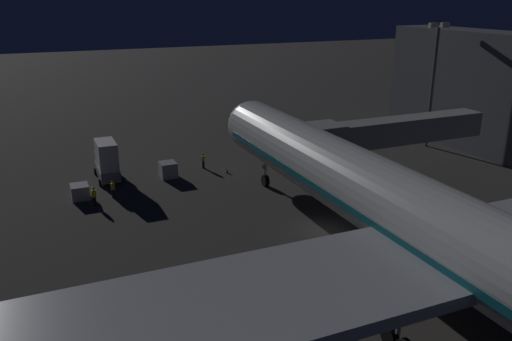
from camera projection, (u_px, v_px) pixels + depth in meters
name	position (u px, v px, depth m)	size (l,w,h in m)	color
ground_plane	(324.00, 232.00, 43.60)	(320.00, 320.00, 0.00)	#383533
airliner_at_gate	(442.00, 235.00, 30.47)	(48.63, 62.34, 17.48)	silver
jet_bridge	(384.00, 133.00, 52.38)	(20.33, 3.40, 7.19)	#9E9E99
apron_floodlight_mast	(434.00, 75.00, 65.22)	(2.90, 0.50, 15.57)	#59595E
catering_truck	(107.00, 160.00, 55.26)	(2.36, 5.57, 4.32)	slate
baggage_container_near_belt	(168.00, 170.00, 56.35)	(1.72, 1.90, 1.67)	#B7BABF
baggage_container_mid_row	(80.00, 192.00, 50.47)	(1.65, 1.89, 1.40)	#B7BABF
ground_crew_near_nose_gear	(203.00, 160.00, 59.16)	(0.40, 0.40, 1.75)	black
ground_crew_by_belt_loader	(94.00, 196.00, 48.61)	(0.40, 0.40, 1.86)	black
ground_crew_marshaller_fwd	(113.00, 188.00, 50.54)	(0.40, 0.40, 1.80)	black
traffic_cone_nose_port	(263.00, 166.00, 59.51)	(0.36, 0.36, 0.55)	orange
traffic_cone_nose_starboard	(227.00, 170.00, 57.85)	(0.36, 0.36, 0.55)	orange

